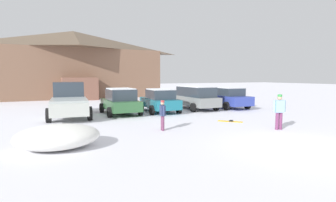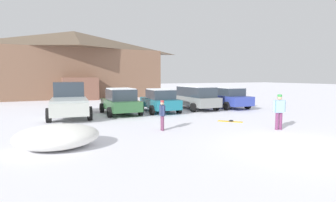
{
  "view_description": "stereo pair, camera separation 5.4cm",
  "coord_description": "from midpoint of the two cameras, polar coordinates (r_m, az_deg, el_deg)",
  "views": [
    {
      "loc": [
        -8.12,
        -6.14,
        2.5
      ],
      "look_at": [
        -1.29,
        8.02,
        1.03
      ],
      "focal_mm": 28.0,
      "sensor_mm": 36.0,
      "label": 1
    },
    {
      "loc": [
        -8.07,
        -6.17,
        2.5
      ],
      "look_at": [
        -1.29,
        8.02,
        1.03
      ],
      "focal_mm": 28.0,
      "sensor_mm": 36.0,
      "label": 2
    }
  ],
  "objects": [
    {
      "name": "ski_lodge",
      "position": [
        34.97,
        -19.6,
        7.65
      ],
      "size": [
        20.14,
        11.62,
        8.11
      ],
      "color": "brown",
      "rests_on": "ground"
    },
    {
      "name": "ground",
      "position": [
        10.47,
        26.71,
        -9.07
      ],
      "size": [
        160.0,
        160.0,
        0.0
      ],
      "primitive_type": "plane",
      "color": "white"
    },
    {
      "name": "skier_adult_in_blue_parka",
      "position": [
        13.38,
        23.15,
        -1.79
      ],
      "size": [
        0.59,
        0.36,
        1.67
      ],
      "color": "#73365F",
      "rests_on": "ground"
    },
    {
      "name": "pickup_truck",
      "position": [
        17.65,
        -20.61,
        0.09
      ],
      "size": [
        2.79,
        6.14,
        2.15
      ],
      "color": "#B7BCB3",
      "rests_on": "ground"
    },
    {
      "name": "parked_teal_hatchback",
      "position": [
        18.53,
        -1.73,
        0.15
      ],
      "size": [
        2.36,
        4.17,
        1.65
      ],
      "color": "#1C7083",
      "rests_on": "ground"
    },
    {
      "name": "parked_green_coupe",
      "position": [
        17.73,
        -10.22,
        -0.05
      ],
      "size": [
        2.25,
        4.09,
        1.74
      ],
      "color": "#326338",
      "rests_on": "ground"
    },
    {
      "name": "parked_blue_hatchback",
      "position": [
        21.69,
        12.71,
        0.81
      ],
      "size": [
        2.36,
        4.85,
        1.66
      ],
      "color": "#3243A4",
      "rests_on": "ground"
    },
    {
      "name": "skier_teen_in_navy_coat",
      "position": [
        12.16,
        -1.13,
        -2.74
      ],
      "size": [
        0.25,
        0.52,
        1.41
      ],
      "color": "#6D3857",
      "rests_on": "ground"
    },
    {
      "name": "plowed_snow_pile",
      "position": [
        10.0,
        -22.76,
        -7.14
      ],
      "size": [
        2.85,
        2.28,
        0.83
      ],
      "primitive_type": "ellipsoid",
      "color": "white",
      "rests_on": "ground"
    },
    {
      "name": "parked_grey_wagon",
      "position": [
        20.24,
        6.07,
        0.9
      ],
      "size": [
        2.2,
        4.54,
        1.78
      ],
      "color": "gray",
      "rests_on": "ground"
    },
    {
      "name": "pair_of_skis",
      "position": [
        15.03,
        13.53,
        -4.32
      ],
      "size": [
        1.14,
        1.17,
        0.08
      ],
      "color": "#EAA910",
      "rests_on": "ground"
    }
  ]
}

